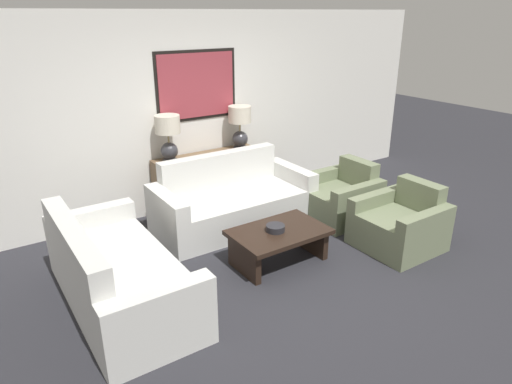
# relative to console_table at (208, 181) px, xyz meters

# --- Properties ---
(ground_plane) EXTENTS (20.00, 20.00, 0.00)m
(ground_plane) POSITION_rel_console_table_xyz_m (0.00, -2.07, -0.40)
(ground_plane) COLOR #28282D
(back_wall) EXTENTS (8.13, 0.12, 2.65)m
(back_wall) POSITION_rel_console_table_xyz_m (0.00, 0.26, 0.93)
(back_wall) COLOR silver
(back_wall) RESTS_ON ground_plane
(console_table) EXTENTS (1.52, 0.36, 0.79)m
(console_table) POSITION_rel_console_table_xyz_m (0.00, 0.00, 0.00)
(console_table) COLOR brown
(console_table) RESTS_ON ground_plane
(table_lamp_left) EXTENTS (0.32, 0.32, 0.61)m
(table_lamp_left) POSITION_rel_console_table_xyz_m (-0.54, 0.00, 0.76)
(table_lamp_left) COLOR #333338
(table_lamp_left) RESTS_ON console_table
(table_lamp_right) EXTENTS (0.32, 0.32, 0.61)m
(table_lamp_right) POSITION_rel_console_table_xyz_m (0.54, 0.00, 0.76)
(table_lamp_right) COLOR #333338
(table_lamp_right) RESTS_ON console_table
(couch_by_back_wall) EXTENTS (2.04, 0.93, 0.89)m
(couch_by_back_wall) POSITION_rel_console_table_xyz_m (0.00, -0.66, -0.10)
(couch_by_back_wall) COLOR silver
(couch_by_back_wall) RESTS_ON ground_plane
(couch_by_side) EXTENTS (0.93, 2.04, 0.89)m
(couch_by_side) POSITION_rel_console_table_xyz_m (-1.83, -1.57, -0.10)
(couch_by_side) COLOR silver
(couch_by_side) RESTS_ON ground_plane
(coffee_table) EXTENTS (1.04, 0.69, 0.39)m
(coffee_table) POSITION_rel_console_table_xyz_m (-0.08, -1.79, -0.11)
(coffee_table) COLOR black
(coffee_table) RESTS_ON ground_plane
(decorative_bowl) EXTENTS (0.21, 0.21, 0.07)m
(decorative_bowl) POSITION_rel_console_table_xyz_m (-0.13, -1.78, 0.03)
(decorative_bowl) COLOR #232328
(decorative_bowl) RESTS_ON coffee_table
(armchair_near_back_wall) EXTENTS (0.87, 0.86, 0.76)m
(armchair_near_back_wall) POSITION_rel_console_table_xyz_m (1.33, -1.28, -0.13)
(armchair_near_back_wall) COLOR #707A5B
(armchair_near_back_wall) RESTS_ON ground_plane
(armchair_near_camera) EXTENTS (0.87, 0.86, 0.76)m
(armchair_near_camera) POSITION_rel_console_table_xyz_m (1.33, -2.29, -0.13)
(armchair_near_camera) COLOR #707A5B
(armchair_near_camera) RESTS_ON ground_plane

